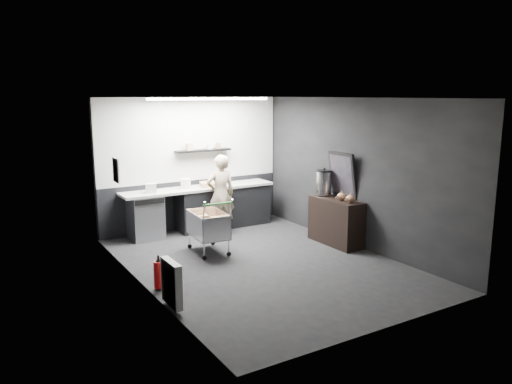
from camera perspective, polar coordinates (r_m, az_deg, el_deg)
floor at (r=8.35m, az=0.68°, el=-8.15°), size 5.50×5.50×0.00m
ceiling at (r=7.89m, az=0.72°, el=10.71°), size 5.50×5.50×0.00m
wall_back at (r=10.42m, az=-7.33°, el=3.27°), size 5.50×0.00×5.50m
wall_front at (r=5.91m, az=14.95°, el=-3.04°), size 5.50×0.00×5.50m
wall_left at (r=7.18m, az=-12.99°, el=-0.47°), size 0.00×5.50×5.50m
wall_right at (r=9.21m, az=11.33°, el=2.12°), size 0.00×5.50×5.50m
kitchen_wall_panel at (r=10.34m, az=-7.36°, el=6.00°), size 3.95×0.02×1.70m
dado_panel at (r=10.55m, az=-7.18°, el=-1.32°), size 3.95×0.02×1.00m
floating_shelf at (r=10.35m, az=-6.06°, el=4.75°), size 1.20×0.22×0.04m
wall_clock at (r=10.95m, az=-0.61°, el=7.94°), size 0.20×0.03×0.20m
poster at (r=8.37m, az=-15.74°, el=2.42°), size 0.02×0.30×0.40m
poster_red_band at (r=8.37m, az=-15.73°, el=2.89°), size 0.02×0.22×0.10m
radiator at (r=6.66m, az=-9.62°, el=-10.24°), size 0.10×0.50×0.60m
ceiling_strip at (r=9.51m, az=-5.29°, el=10.55°), size 2.40×0.20×0.04m
prep_counter at (r=10.34m, az=-5.78°, el=-1.79°), size 3.20×0.61×0.90m
person at (r=9.92m, az=-4.06°, el=-0.29°), size 0.63×0.46×1.60m
shopping_cart at (r=8.83m, az=-5.49°, el=-3.96°), size 0.59×0.93×0.98m
sideboard at (r=9.41m, az=9.07°, el=-2.60°), size 0.49×1.14×1.71m
fire_extinguisher at (r=7.36m, az=-11.04°, el=-9.12°), size 0.15×0.15×0.49m
cardboard_box at (r=10.25m, az=-5.08°, el=0.89°), size 0.53×0.45×0.09m
pink_tub at (r=10.06m, az=-8.04°, el=0.95°), size 0.20×0.20×0.20m
white_container at (r=9.75m, az=-11.92°, el=0.43°), size 0.24×0.21×0.18m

